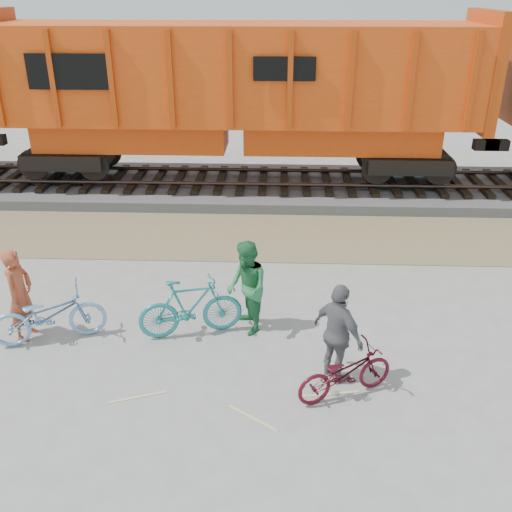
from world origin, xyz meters
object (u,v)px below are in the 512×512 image
object	(u,v)px
bicycle_maroon	(345,373)
person_man	(247,288)
person_solo	(20,294)
bicycle_teal	(191,307)
person_woman	(338,334)
hopper_car_center	(235,92)
bicycle_blue	(49,315)

from	to	relation	value
bicycle_maroon	person_man	world-z (taller)	person_man
person_solo	bicycle_teal	bearing A→B (deg)	-79.92
bicycle_maroon	person_solo	world-z (taller)	person_solo
person_solo	bicycle_maroon	bearing A→B (deg)	-97.84
person_solo	person_woman	bearing A→B (deg)	-94.11
bicycle_maroon	person_solo	bearing A→B (deg)	50.48
hopper_car_center	person_man	distance (m)	8.12
bicycle_teal	bicycle_maroon	distance (m)	3.06
hopper_car_center	person_woman	xyz separation A→B (m)	(2.27, -9.21, -2.15)
bicycle_maroon	hopper_car_center	bearing A→B (deg)	-11.35
bicycle_blue	bicycle_maroon	size ratio (longest dim) A/B	1.22
hopper_car_center	bicycle_teal	distance (m)	8.36
bicycle_blue	bicycle_teal	bearing A→B (deg)	-103.03
person_solo	person_man	xyz separation A→B (m)	(3.97, 0.39, 0.01)
hopper_car_center	person_woman	distance (m)	9.72
person_woman	person_man	bearing A→B (deg)	6.34
hopper_car_center	bicycle_maroon	distance (m)	10.23
bicycle_teal	person_solo	size ratio (longest dim) A/B	1.09
hopper_car_center	person_woman	bearing A→B (deg)	-76.16
bicycle_teal	person_man	bearing A→B (deg)	-94.61
bicycle_blue	person_man	distance (m)	3.53
hopper_car_center	person_man	bearing A→B (deg)	-84.40
person_man	person_woman	distance (m)	2.06
bicycle_teal	bicycle_maroon	world-z (taller)	bicycle_teal
bicycle_maroon	person_man	size ratio (longest dim) A/B	0.92
hopper_car_center	person_woman	world-z (taller)	hopper_car_center
bicycle_teal	person_woman	xyz separation A→B (m)	(2.50, -1.21, 0.29)
person_solo	person_woman	world-z (taller)	person_solo
bicycle_maroon	person_woman	distance (m)	0.60
bicycle_teal	person_solo	world-z (taller)	person_solo
hopper_car_center	bicycle_maroon	size ratio (longest dim) A/B	8.70
hopper_car_center	bicycle_maroon	bearing A→B (deg)	-76.15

